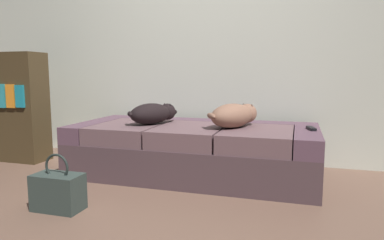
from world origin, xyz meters
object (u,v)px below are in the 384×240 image
(couch, at_px, (194,150))
(dog_dark, at_px, (153,113))
(dog_tan, at_px, (235,115))
(bookshelf, at_px, (18,107))
(tv_remote, at_px, (311,128))
(handbag, at_px, (58,191))

(couch, xyz_separation_m, dog_dark, (-0.36, -0.04, 0.32))
(dog_tan, distance_m, bookshelf, 2.23)
(tv_remote, distance_m, handbag, 1.94)
(dog_dark, height_order, handbag, dog_dark)
(handbag, bearing_deg, bookshelf, 140.48)
(tv_remote, height_order, handbag, tv_remote)
(dog_tan, xyz_separation_m, handbag, (-0.98, -1.01, -0.42))
(dog_dark, bearing_deg, dog_tan, 0.94)
(couch, distance_m, bookshelf, 1.90)
(couch, relative_size, dog_tan, 3.78)
(handbag, xyz_separation_m, bookshelf, (-1.25, 1.03, 0.43))
(tv_remote, height_order, bookshelf, bookshelf)
(dog_tan, xyz_separation_m, tv_remote, (0.61, 0.05, -0.09))
(dog_dark, xyz_separation_m, handbag, (-0.26, -1.00, -0.41))
(couch, relative_size, tv_remote, 13.96)
(couch, relative_size, bookshelf, 1.90)
(couch, bearing_deg, handbag, -120.73)
(tv_remote, bearing_deg, handbag, -160.64)
(tv_remote, distance_m, bookshelf, 2.84)
(couch, xyz_separation_m, handbag, (-0.62, -1.04, -0.10))
(dog_dark, relative_size, dog_tan, 0.93)
(couch, height_order, dog_dark, dog_dark)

